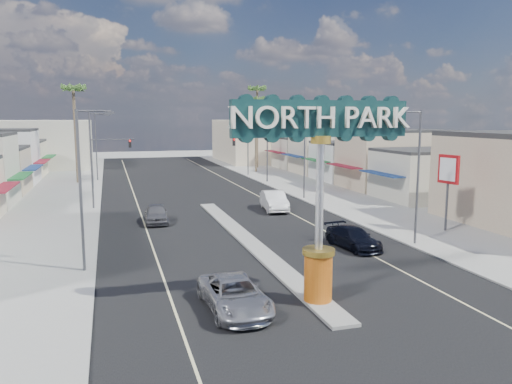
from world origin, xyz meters
TOP-DOWN VIEW (x-y plane):
  - ground at (0.00, 30.00)m, footprint 160.00×160.00m
  - road at (0.00, 30.00)m, footprint 20.00×120.00m
  - median_island at (0.00, 14.00)m, footprint 1.30×30.00m
  - sidewalk_left at (-14.00, 30.00)m, footprint 8.00×120.00m
  - sidewalk_right at (14.00, 30.00)m, footprint 8.00×120.00m
  - storefront_row_right at (24.00, 43.00)m, footprint 12.00×42.00m
  - backdrop_far_left at (-22.00, 75.00)m, footprint 20.00×20.00m
  - backdrop_far_right at (22.00, 75.00)m, footprint 20.00×20.00m
  - gateway_sign at (0.00, 1.98)m, footprint 8.20×1.50m
  - traffic_signal_left at (-9.18, 43.99)m, footprint 5.09×0.45m
  - traffic_signal_right at (9.18, 43.99)m, footprint 5.09×0.45m
  - streetlight_l_near at (-10.43, 10.00)m, footprint 2.03×0.22m
  - streetlight_l_mid at (-10.43, 30.00)m, footprint 2.03×0.22m
  - streetlight_l_far at (-10.43, 52.00)m, footprint 2.03×0.22m
  - streetlight_r_near at (10.43, 10.00)m, footprint 2.03×0.22m
  - streetlight_r_mid at (10.43, 30.00)m, footprint 2.03×0.22m
  - streetlight_r_far at (10.43, 52.00)m, footprint 2.03×0.22m
  - palm_left_far at (-13.00, 50.00)m, footprint 2.60×2.60m
  - palm_right_mid at (13.00, 56.00)m, footprint 2.60×2.60m
  - palm_right_far at (15.00, 62.00)m, footprint 2.60×2.60m
  - suv_left at (-3.93, 2.22)m, footprint 2.67×5.42m
  - suv_right at (6.20, 10.46)m, footprint 2.52×4.99m
  - car_parked_left at (-5.50, 22.25)m, footprint 2.13×4.65m
  - car_parked_right at (5.50, 24.75)m, footprint 2.58×5.60m
  - bank_pylon_sign at (15.04, 12.68)m, footprint 0.59×1.79m

SIDE VIEW (x-z plane):
  - ground at x=0.00m, z-range 0.00..0.00m
  - road at x=0.00m, z-range 0.00..0.01m
  - sidewalk_left at x=-14.00m, z-range 0.00..0.12m
  - sidewalk_right at x=14.00m, z-range 0.00..0.12m
  - median_island at x=0.00m, z-range 0.00..0.16m
  - suv_right at x=6.20m, z-range 0.00..1.39m
  - suv_left at x=-3.93m, z-range 0.00..1.48m
  - car_parked_left at x=-5.50m, z-range 0.00..1.54m
  - car_parked_right at x=5.50m, z-range 0.00..1.78m
  - storefront_row_right at x=24.00m, z-range 0.00..6.00m
  - backdrop_far_left at x=-22.00m, z-range 0.00..8.00m
  - backdrop_far_right at x=22.00m, z-range 0.00..8.00m
  - traffic_signal_left at x=-9.18m, z-range 1.27..7.27m
  - traffic_signal_right at x=9.18m, z-range 1.27..7.27m
  - bank_pylon_sign at x=15.04m, z-range 1.58..7.28m
  - streetlight_l_near at x=-10.43m, z-range 0.57..9.57m
  - streetlight_l_mid at x=-10.43m, z-range 0.57..9.57m
  - streetlight_l_far at x=-10.43m, z-range 0.57..9.57m
  - streetlight_r_near at x=10.43m, z-range 0.57..9.57m
  - streetlight_r_mid at x=10.43m, z-range 0.57..9.57m
  - streetlight_r_far at x=10.43m, z-range 0.57..9.57m
  - gateway_sign at x=0.00m, z-range 1.35..10.50m
  - palm_right_mid at x=13.00m, z-range 4.55..16.65m
  - palm_left_far at x=-13.00m, z-range 4.95..18.05m
  - palm_right_far at x=15.00m, z-range 5.34..19.44m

